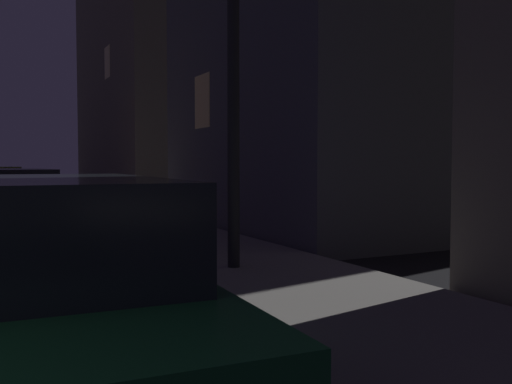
{
  "coord_description": "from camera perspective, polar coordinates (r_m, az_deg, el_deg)",
  "views": [
    {
      "loc": [
        2.62,
        -1.64,
        1.52
      ],
      "look_at": [
        4.18,
        1.46,
        1.34
      ],
      "focal_mm": 39.69,
      "sensor_mm": 36.0,
      "label": 1
    }
  ],
  "objects": [
    {
      "name": "car_green",
      "position": [
        3.86,
        -23.07,
        -9.22
      ],
      "size": [
        2.26,
        4.5,
        1.43
      ],
      "color": "#19592D",
      "rests_on": "ground"
    },
    {
      "name": "building_far",
      "position": [
        25.39,
        -8.05,
        16.74
      ],
      "size": [
        6.5,
        10.88,
        15.18
      ],
      "color": "#6B6056",
      "rests_on": "ground"
    }
  ]
}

